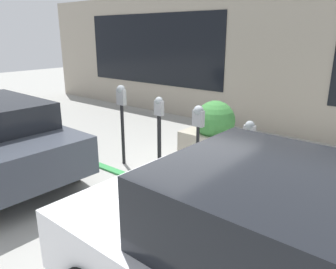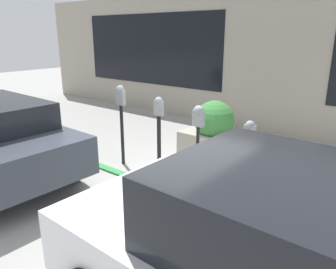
# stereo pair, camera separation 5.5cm
# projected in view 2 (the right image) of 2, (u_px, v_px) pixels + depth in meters

# --- Properties ---
(ground_plane) EXTENTS (40.00, 40.00, 0.00)m
(ground_plane) POSITION_uv_depth(u_px,v_px,m) (164.00, 188.00, 5.75)
(ground_plane) COLOR #999993
(curb_strip) EXTENTS (19.00, 0.16, 0.04)m
(curb_strip) POSITION_uv_depth(u_px,v_px,m) (161.00, 189.00, 5.68)
(curb_strip) COLOR #338C47
(curb_strip) RESTS_ON ground_plane
(building_facade) EXTENTS (19.00, 0.17, 3.79)m
(building_facade) POSITION_uv_depth(u_px,v_px,m) (273.00, 61.00, 8.51)
(building_facade) COLOR #9E9384
(building_facade) RESTS_ON ground_plane
(parking_meter_nearest) EXTENTS (0.17, 0.14, 1.39)m
(parking_meter_nearest) POSITION_uv_depth(u_px,v_px,m) (249.00, 144.00, 4.87)
(parking_meter_nearest) COLOR black
(parking_meter_nearest) RESTS_ON ground_plane
(parking_meter_second) EXTENTS (0.19, 0.16, 1.48)m
(parking_meter_second) POSITION_uv_depth(u_px,v_px,m) (198.00, 127.00, 5.44)
(parking_meter_second) COLOR black
(parking_meter_second) RESTS_ON ground_plane
(parking_meter_middle) EXTENTS (0.17, 0.14, 1.52)m
(parking_meter_middle) POSITION_uv_depth(u_px,v_px,m) (159.00, 125.00, 5.99)
(parking_meter_middle) COLOR black
(parking_meter_middle) RESTS_ON ground_plane
(parking_meter_fourth) EXTENTS (0.20, 0.17, 1.64)m
(parking_meter_fourth) POSITION_uv_depth(u_px,v_px,m) (121.00, 109.00, 6.50)
(parking_meter_fourth) COLOR black
(parking_meter_fourth) RESTS_ON ground_plane
(planter_box) EXTENTS (1.35, 0.84, 1.27)m
(planter_box) POSITION_uv_depth(u_px,v_px,m) (214.00, 134.00, 6.98)
(planter_box) COLOR #A39989
(planter_box) RESTS_ON ground_plane
(parked_car_front) EXTENTS (3.89, 1.99, 1.62)m
(parked_car_front) POSITION_uv_depth(u_px,v_px,m) (278.00, 261.00, 2.66)
(parked_car_front) COLOR silver
(parked_car_front) RESTS_ON ground_plane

